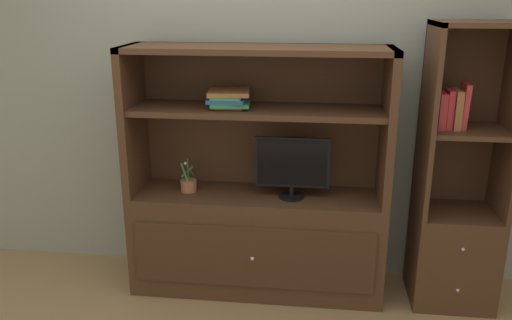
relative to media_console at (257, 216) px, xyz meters
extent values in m
plane|color=#99754C|center=(0.00, -0.41, -0.52)|extent=(8.00, 8.00, 0.00)
cube|color=gray|center=(0.00, 0.34, 0.88)|extent=(6.00, 0.10, 2.80)
cube|color=#4C2D1C|center=(0.00, -0.01, -0.18)|extent=(1.67, 0.46, 0.68)
cube|color=#462A19|center=(0.00, -0.25, -0.18)|extent=(1.53, 0.02, 0.41)
sphere|color=silver|center=(0.00, -0.26, -0.18)|extent=(0.02, 0.02, 0.02)
cube|color=#4C2D1C|center=(-0.81, -0.01, 0.64)|extent=(0.05, 0.46, 0.96)
cube|color=#4C2D1C|center=(0.81, -0.01, 0.64)|extent=(0.05, 0.46, 0.96)
cube|color=#4C2D1C|center=(0.00, 0.21, 0.64)|extent=(1.67, 0.02, 0.96)
cube|color=#4C2D1C|center=(0.00, -0.01, 1.10)|extent=(1.67, 0.46, 0.04)
cube|color=#4C2D1C|center=(0.00, -0.01, 0.72)|extent=(1.57, 0.41, 0.04)
cylinder|color=black|center=(0.23, -0.04, 0.17)|extent=(0.17, 0.17, 0.01)
cylinder|color=black|center=(0.23, -0.04, 0.21)|extent=(0.03, 0.03, 0.06)
cube|color=black|center=(0.23, -0.04, 0.40)|extent=(0.47, 0.02, 0.33)
cube|color=black|center=(0.23, -0.05, 0.40)|extent=(0.44, 0.00, 0.29)
cylinder|color=#B26642|center=(-0.46, -0.01, 0.20)|extent=(0.11, 0.11, 0.08)
cylinder|color=#3D6B33|center=(-0.46, -0.01, 0.32)|extent=(0.01, 0.01, 0.15)
cube|color=#2D7A38|center=(-0.43, -0.01, 0.29)|extent=(0.01, 0.10, 0.08)
cube|color=#2D7A38|center=(-0.47, 0.02, 0.29)|extent=(0.08, 0.04, 0.07)
cube|color=#2D7A38|center=(-0.48, -0.03, 0.29)|extent=(0.07, 0.05, 0.13)
sphere|color=silver|center=(-0.48, 0.00, 0.36)|extent=(0.02, 0.02, 0.02)
cube|color=red|center=(-0.17, 0.01, 0.75)|extent=(0.19, 0.25, 0.02)
cube|color=#338C4C|center=(-0.16, -0.01, 0.77)|extent=(0.26, 0.28, 0.02)
cube|color=#2D519E|center=(-0.18, -0.02, 0.79)|extent=(0.23, 0.25, 0.03)
cube|color=#338C4C|center=(-0.18, -0.01, 0.81)|extent=(0.19, 0.28, 0.01)
cube|color=#A56638|center=(-0.18, 0.00, 0.83)|extent=(0.28, 0.29, 0.03)
cube|color=#4C2D1C|center=(1.28, -0.01, -0.21)|extent=(0.51, 0.44, 0.63)
sphere|color=silver|center=(1.28, -0.23, -0.05)|extent=(0.02, 0.02, 0.02)
sphere|color=silver|center=(1.28, -0.23, -0.33)|extent=(0.02, 0.02, 0.02)
cube|color=#4C2D1C|center=(1.04, -0.01, 0.69)|extent=(0.03, 0.44, 1.17)
cube|color=#4C2D1C|center=(1.52, -0.01, 0.69)|extent=(0.03, 0.44, 1.17)
cube|color=#4C2D1C|center=(1.28, 0.20, 0.69)|extent=(0.51, 0.02, 1.17)
cube|color=#4C2D1C|center=(1.28, -0.01, 0.63)|extent=(0.45, 0.39, 0.03)
cube|color=#4C2D1C|center=(1.28, -0.01, 1.26)|extent=(0.51, 0.44, 0.03)
cube|color=red|center=(1.11, -0.01, 0.76)|extent=(0.04, 0.18, 0.22)
cube|color=red|center=(1.16, -0.01, 0.76)|extent=(0.04, 0.15, 0.23)
cube|color=#A56638|center=(1.20, -0.01, 0.76)|extent=(0.04, 0.18, 0.23)
cube|color=red|center=(1.24, -0.01, 0.78)|extent=(0.04, 0.15, 0.27)
camera|label=1|loc=(0.38, -3.21, 1.42)|focal=36.79mm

